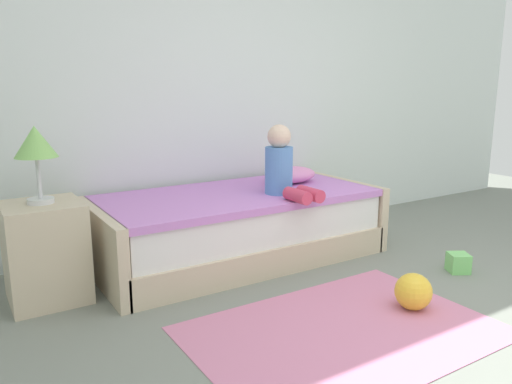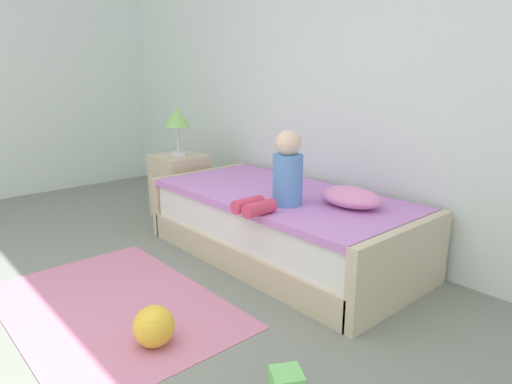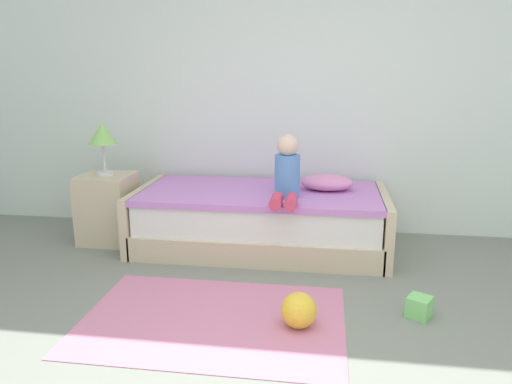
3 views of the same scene
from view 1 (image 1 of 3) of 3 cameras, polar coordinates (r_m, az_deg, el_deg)
wall_rear at (r=4.28m, az=-1.89°, el=14.54°), size 7.20×0.10×2.90m
bed at (r=3.71m, az=-2.06°, el=-3.90°), size 2.11×1.00×0.50m
nightstand at (r=3.23m, az=-23.02°, el=-6.37°), size 0.44×0.44×0.60m
table_lamp at (r=3.10m, az=-24.00°, el=4.88°), size 0.24×0.24×0.45m
child_figure at (r=3.55m, az=3.09°, el=2.94°), size 0.20×0.51×0.50m
pillow at (r=4.01m, az=4.00°, el=1.99°), size 0.44×0.30×0.13m
toy_ball at (r=3.06m, az=17.63°, el=-10.85°), size 0.21×0.21×0.21m
area_rug at (r=2.76m, az=10.04°, el=-15.45°), size 1.60×1.10×0.01m
toy_block at (r=3.75m, az=22.23°, el=-7.54°), size 0.18×0.18×0.13m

